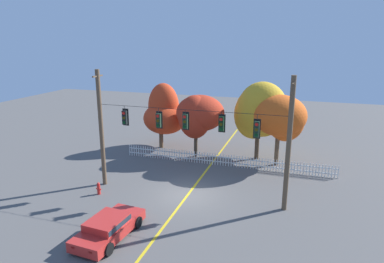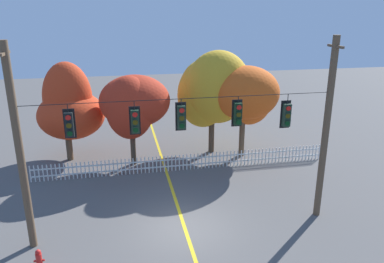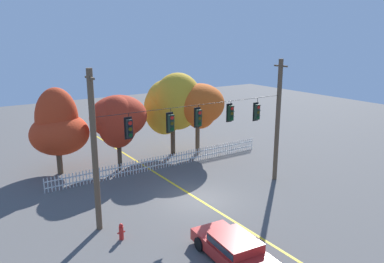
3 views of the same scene
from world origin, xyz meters
TOP-DOWN VIEW (x-y plane):
  - ground at (0.00, 0.00)m, footprint 80.00×80.00m
  - lane_centerline_stripe at (0.00, 0.00)m, footprint 0.16×36.00m
  - signal_support_span at (0.00, 0.00)m, footprint 12.71×1.10m
  - traffic_signal_northbound_primary at (-4.35, 0.01)m, footprint 0.43×0.38m
  - traffic_signal_eastbound_side at (-1.92, 0.01)m, footprint 0.43×0.38m
  - traffic_signal_northbound_secondary at (-0.12, 0.01)m, footprint 0.43×0.38m
  - traffic_signal_westbound_side at (2.20, 0.01)m, footprint 0.43×0.38m
  - traffic_signal_southbound_primary at (4.32, 0.01)m, footprint 0.43×0.38m
  - white_picket_fence at (1.13, 6.19)m, footprint 17.25×0.06m
  - autumn_maple_near_fence at (-5.46, 9.58)m, footprint 4.11×4.02m
  - autumn_maple_mid at (-1.67, 7.95)m, footprint 4.22×3.67m
  - autumn_oak_far_east at (3.39, 8.91)m, footprint 4.51×4.24m
  - autumn_maple_far_west at (5.32, 7.73)m, footprint 4.20×3.73m
  - parked_car at (-2.32, -5.94)m, footprint 2.27×4.49m
  - fire_hydrant at (-5.69, -1.59)m, footprint 0.38×0.22m

SIDE VIEW (x-z plane):
  - ground at x=0.00m, z-range 0.00..0.00m
  - lane_centerline_stripe at x=0.00m, z-range 0.00..0.01m
  - fire_hydrant at x=-5.69m, z-range -0.01..0.83m
  - white_picket_fence at x=1.13m, z-range 0.00..0.98m
  - parked_car at x=-2.32m, z-range 0.03..1.18m
  - autumn_maple_near_fence at x=-5.46m, z-range 0.15..6.25m
  - autumn_maple_mid at x=-1.67m, z-range 1.00..6.45m
  - autumn_maple_far_west at x=5.32m, z-range 1.12..6.95m
  - signal_support_span at x=0.00m, z-range 0.06..8.17m
  - autumn_oak_far_east at x=3.39m, z-range 0.90..7.59m
  - traffic_signal_southbound_primary at x=4.32m, z-range 4.15..5.64m
  - traffic_signal_eastbound_side at x=-1.92m, z-range 4.30..5.67m
  - traffic_signal_northbound_primary at x=-4.35m, z-range 4.32..5.69m
  - traffic_signal_northbound_secondary at x=-0.12m, z-range 4.39..5.71m
  - traffic_signal_westbound_side at x=2.20m, z-range 4.42..5.71m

